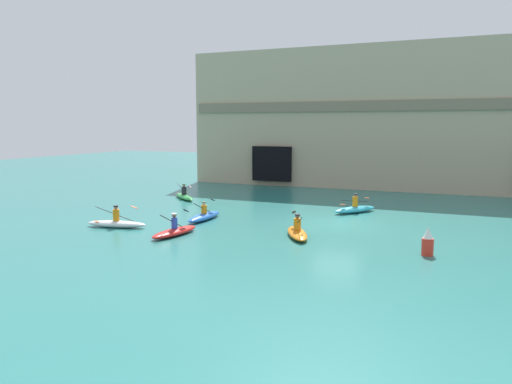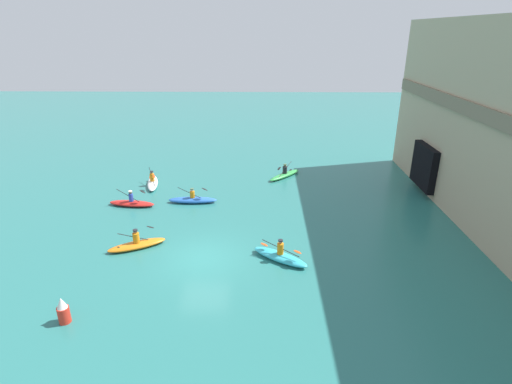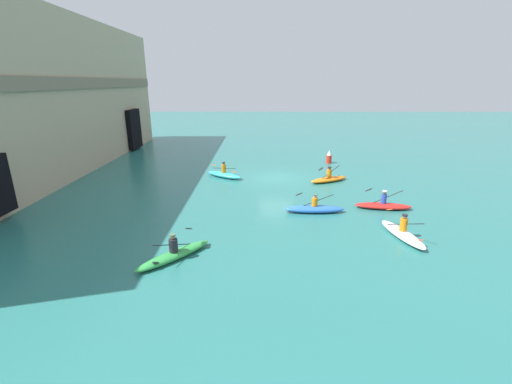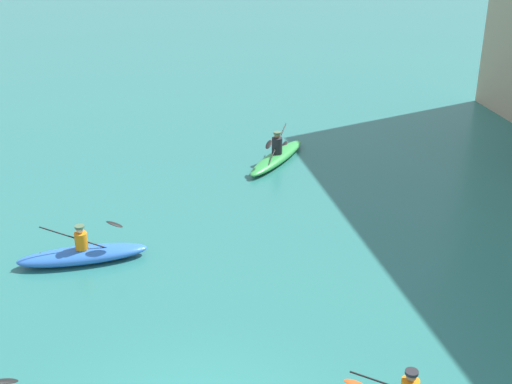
% 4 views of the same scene
% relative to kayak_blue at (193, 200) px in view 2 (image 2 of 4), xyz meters
% --- Properties ---
extents(ground_plane, '(120.00, 120.00, 0.00)m').
position_rel_kayak_blue_xyz_m(ground_plane, '(7.10, 1.74, -0.22)').
color(ground_plane, '#28706B').
extents(kayak_blue, '(0.81, 3.29, 1.14)m').
position_rel_kayak_blue_xyz_m(kayak_blue, '(0.00, 0.00, 0.00)').
color(kayak_blue, blue).
rests_on(kayak_blue, ground).
extents(kayak_white, '(3.30, 1.42, 1.17)m').
position_rel_kayak_blue_xyz_m(kayak_white, '(-3.20, -3.58, 0.00)').
color(kayak_white, white).
rests_on(kayak_white, ground).
extents(kayak_red, '(1.21, 3.20, 1.21)m').
position_rel_kayak_blue_xyz_m(kayak_red, '(0.60, -4.00, -0.02)').
color(kayak_red, red).
rests_on(kayak_red, ground).
extents(kayak_green, '(3.08, 2.86, 1.09)m').
position_rel_kayak_blue_xyz_m(kayak_green, '(-5.27, 6.53, -0.01)').
color(kayak_green, green).
rests_on(kayak_green, ground).
extents(kayak_cyan, '(2.47, 3.06, 1.18)m').
position_rel_kayak_blue_xyz_m(kayak_cyan, '(7.25, 5.71, 0.01)').
color(kayak_cyan, '#33B2C6').
rests_on(kayak_cyan, ground).
extents(kayak_orange, '(2.12, 3.10, 1.17)m').
position_rel_kayak_blue_xyz_m(kayak_orange, '(6.14, -2.00, -0.01)').
color(kayak_orange, orange).
rests_on(kayak_orange, ground).
extents(marker_buoy, '(0.48, 0.48, 1.17)m').
position_rel_kayak_blue_xyz_m(marker_buoy, '(12.10, -3.15, 0.32)').
color(marker_buoy, red).
rests_on(marker_buoy, ground).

